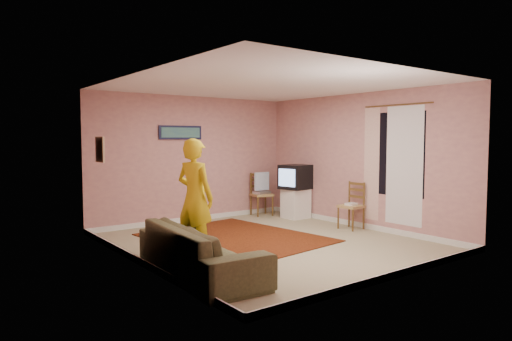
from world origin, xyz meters
TOP-DOWN VIEW (x-y plane):
  - ground at (0.00, 0.00)m, footprint 5.00×5.00m
  - wall_back at (0.00, 2.50)m, footprint 4.50×0.02m
  - wall_front at (0.00, -2.50)m, footprint 4.50×0.02m
  - wall_left at (-2.25, 0.00)m, footprint 0.02×5.00m
  - wall_right at (2.25, 0.00)m, footprint 0.02×5.00m
  - ceiling at (0.00, 0.00)m, footprint 4.50×5.00m
  - baseboard_back at (0.00, 2.49)m, footprint 4.50×0.02m
  - baseboard_front at (0.00, -2.49)m, footprint 4.50×0.02m
  - baseboard_left at (-2.24, 0.00)m, footprint 0.02×5.00m
  - baseboard_right at (2.24, 0.00)m, footprint 0.02×5.00m
  - window at (2.24, -0.90)m, footprint 0.01×1.10m
  - curtain_sheer at (2.23, -1.05)m, footprint 0.01×0.75m
  - curtain_floral at (2.21, -0.35)m, footprint 0.01×0.35m
  - curtain_rod at (2.20, -0.90)m, footprint 0.02×1.40m
  - picture_back at (-0.30, 2.47)m, footprint 0.95×0.04m
  - picture_left at (-2.22, 1.60)m, footprint 0.04×0.38m
  - area_rug at (-0.24, 0.60)m, footprint 2.68×3.20m
  - tv_cabinet at (1.95, 1.47)m, footprint 0.50×0.46m
  - crt_tv at (1.94, 1.47)m, footprint 0.69×0.64m
  - chair_a at (1.58, 2.20)m, footprint 0.50×0.48m
  - dvd_player at (1.58, 2.20)m, footprint 0.37×0.28m
  - blue_throw at (1.58, 2.20)m, footprint 0.39×0.05m
  - chair_b at (1.99, -0.06)m, footprint 0.41×0.43m
  - game_console at (1.99, -0.06)m, footprint 0.22×0.17m
  - sofa at (-1.80, -0.90)m, footprint 1.03×2.26m
  - person at (-1.38, -0.02)m, footprint 0.60×0.73m

SIDE VIEW (x-z plane):
  - ground at x=0.00m, z-range 0.00..0.00m
  - area_rug at x=-0.24m, z-range 0.00..0.02m
  - baseboard_back at x=0.00m, z-range 0.00..0.10m
  - baseboard_front at x=0.00m, z-range 0.00..0.10m
  - baseboard_left at x=-2.24m, z-range 0.00..0.10m
  - baseboard_right at x=2.24m, z-range 0.00..0.10m
  - tv_cabinet at x=1.95m, z-range 0.00..0.64m
  - sofa at x=-1.80m, z-range 0.00..0.64m
  - game_console at x=1.99m, z-range 0.46..0.50m
  - dvd_player at x=1.58m, z-range 0.49..0.55m
  - chair_b at x=1.99m, z-range 0.30..0.79m
  - chair_a at x=1.58m, z-range 0.32..0.84m
  - blue_throw at x=1.58m, z-range 0.57..0.97m
  - person at x=-1.38m, z-range 0.00..1.73m
  - crt_tv at x=1.94m, z-range 0.64..1.16m
  - curtain_sheer at x=2.23m, z-range 0.20..2.30m
  - curtain_floral at x=2.21m, z-range 0.20..2.30m
  - wall_back at x=0.00m, z-range 0.00..2.60m
  - wall_front at x=0.00m, z-range 0.00..2.60m
  - wall_left at x=-2.25m, z-range 0.00..2.60m
  - wall_right at x=2.25m, z-range 0.00..2.60m
  - window at x=2.24m, z-range 0.70..2.20m
  - picture_left at x=-2.22m, z-range 1.34..1.76m
  - picture_back at x=-0.30m, z-range 1.71..1.99m
  - curtain_rod at x=2.20m, z-range 2.31..2.33m
  - ceiling at x=0.00m, z-range 2.59..2.61m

